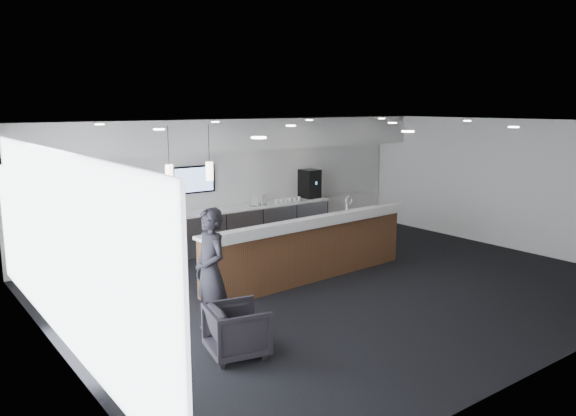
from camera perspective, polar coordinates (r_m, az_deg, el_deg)
ground at (r=10.55m, az=5.54°, el=-7.86°), size 10.00×10.00×0.00m
ceiling at (r=10.03m, az=5.84°, el=8.64°), size 10.00×8.00×0.02m
back_wall at (r=13.37m, az=-5.93°, el=2.63°), size 10.00×0.02×3.00m
left_wall at (r=7.81m, az=-22.64°, el=-3.74°), size 0.02×8.00×3.00m
right_wall at (r=14.01m, az=21.01°, el=2.34°), size 0.02×8.00×3.00m
soffit_bulkhead at (r=12.88m, az=-4.99°, el=7.49°), size 10.00×0.90×0.70m
alcove_panel at (r=13.33m, az=-5.87°, el=3.04°), size 9.80×0.06×1.40m
window_blinds_wall at (r=7.82m, az=-22.36°, el=-3.71°), size 0.04×7.36×2.55m
back_credenza at (r=13.25m, az=-5.05°, el=-1.92°), size 5.06×0.66×0.95m
wall_tv at (r=12.79m, az=-9.58°, el=2.86°), size 1.05×0.08×0.62m
pendant_left at (r=9.34m, az=-8.60°, el=3.84°), size 0.12×0.12×0.30m
pendant_right at (r=9.04m, az=-12.52°, el=3.49°), size 0.12×0.12×0.30m
ceiling_can_lights at (r=10.03m, az=5.84°, el=8.47°), size 7.00×5.00×0.02m
service_counter at (r=10.84m, az=2.07°, el=-4.14°), size 4.68×1.07×1.49m
coffee_machine at (r=14.41m, az=2.20°, el=2.49°), size 0.43×0.55×0.73m
info_sign_left at (r=13.24m, az=-3.46°, el=0.68°), size 0.17×0.05×0.23m
info_sign_right at (r=13.41m, az=-2.47°, el=0.84°), size 0.18×0.07×0.24m
armchair at (r=7.67m, az=-5.18°, el=-12.27°), size 0.91×0.90×0.70m
lounge_guest at (r=8.26m, az=-7.87°, el=-6.38°), size 0.47×0.69×1.86m
cup_0 at (r=14.01m, az=1.10°, el=0.96°), size 0.10×0.10×0.10m
cup_1 at (r=13.92m, az=0.64°, el=0.91°), size 0.15×0.15×0.10m
cup_2 at (r=13.84m, az=0.18°, el=0.85°), size 0.13×0.13×0.10m
cup_3 at (r=13.76m, az=-0.28°, el=0.79°), size 0.13×0.13×0.10m
cup_4 at (r=13.67m, az=-0.76°, el=0.73°), size 0.14×0.14×0.10m
cup_5 at (r=13.59m, az=-1.23°, el=0.67°), size 0.11×0.11×0.10m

